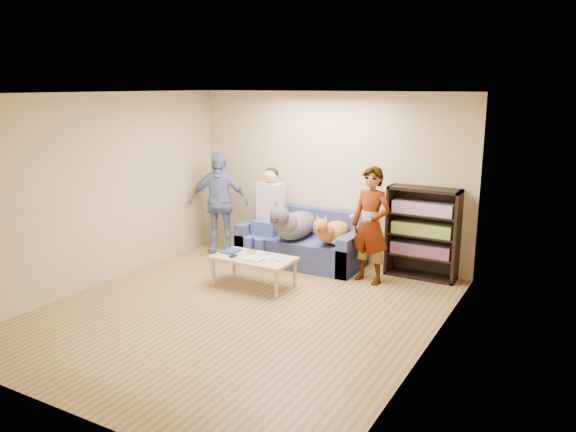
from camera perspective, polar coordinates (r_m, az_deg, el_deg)
The scene contains 27 objects.
ground at distance 6.95m, azimuth -4.90°, elevation -9.64°, with size 5.00×5.00×0.00m, color brown.
ceiling at distance 6.41m, azimuth -5.37°, elevation 12.32°, with size 5.00×5.00×0.00m, color white.
wall_back at distance 8.70m, azimuth 4.19°, elevation 3.95°, with size 4.50×4.50×0.00m, color tan.
wall_front at distance 4.78m, azimuth -22.29°, elevation -4.76°, with size 4.50×4.50×0.00m, color tan.
wall_left at distance 8.02m, azimuth -18.55°, elevation 2.52°, with size 5.00×5.00×0.00m, color tan.
wall_right at distance 5.63m, azimuth 14.17°, elevation -1.52°, with size 5.00×5.00×0.00m, color tan.
blanket at distance 8.16m, azimuth 5.31°, elevation -2.48°, with size 0.38×0.32×0.13m, color silver.
person_standing_right at distance 7.77m, azimuth 8.41°, elevation -0.96°, with size 0.59×0.39×1.62m, color gray.
person_standing_left at distance 9.21m, azimuth -7.07°, elevation 1.40°, with size 0.97×0.40×1.65m, color #768CBD.
held_controller at distance 7.63m, azimuth 6.51°, elevation -0.00°, with size 0.04×0.11×0.03m, color silver.
notebook_blue at distance 7.87m, azimuth -5.77°, elevation -3.56°, with size 0.20×0.26×0.03m, color navy.
papers at distance 7.51m, azimuth -3.59°, elevation -4.38°, with size 0.26×0.20×0.01m, color silver.
magazine at distance 7.50m, azimuth -3.32°, elevation -4.28°, with size 0.22×0.17×0.01m, color beige.
camera_silver at distance 7.77m, azimuth -3.78°, elevation -3.64°, with size 0.11×0.06×0.05m, color silver.
controller_a at distance 7.55m, azimuth -1.30°, elevation -4.19°, with size 0.04×0.13×0.03m, color silver.
controller_b at distance 7.45m, azimuth -1.08°, elevation -4.44°, with size 0.09×0.06×0.03m, color white.
headphone_cup_a at distance 7.49m, azimuth -2.30°, elevation -4.38°, with size 0.07×0.07×0.02m, color white.
headphone_cup_b at distance 7.56m, azimuth -1.98°, elevation -4.22°, with size 0.07×0.07×0.02m, color white.
pen_orange at distance 7.50m, azimuth -4.29°, elevation -4.44°, with size 0.01×0.01×0.14m, color #C6761B.
pen_black at distance 7.70m, azimuth -2.03°, elevation -3.94°, with size 0.01×0.01×0.14m, color black.
wallet at distance 7.65m, azimuth -5.57°, elevation -4.08°, with size 0.07×0.12×0.01m, color black.
sofa at distance 8.67m, azimuth 1.45°, elevation -2.94°, with size 1.90×0.85×0.82m.
person_seated at distance 8.70m, azimuth -2.08°, elevation 0.46°, with size 0.40×0.73×1.47m.
dog_gray at distance 8.37m, azimuth 0.50°, elevation -0.82°, with size 0.46×1.27×0.67m.
dog_tan at distance 8.21m, azimuth 4.44°, elevation -1.56°, with size 0.35×1.14×0.51m.
coffee_table at distance 7.63m, azimuth -3.50°, elevation -4.51°, with size 1.10×0.60×0.42m.
bookshelf at distance 8.14m, azimuth 13.53°, elevation -1.49°, with size 1.00×0.34×1.30m.
Camera 1 is at (3.62, -5.28, 2.69)m, focal length 35.00 mm.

